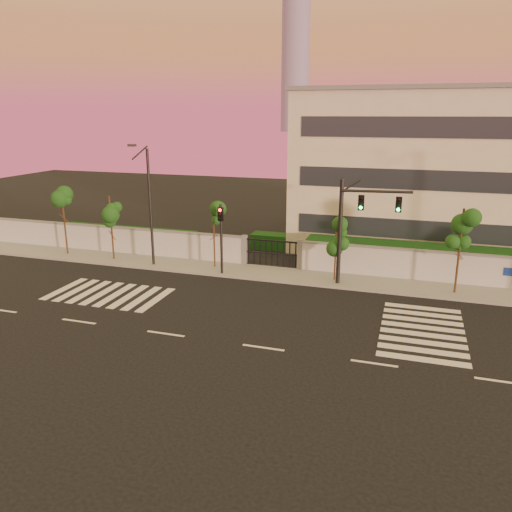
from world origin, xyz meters
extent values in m
plane|color=black|center=(0.00, 0.00, 0.00)|extent=(120.00, 120.00, 0.00)
cube|color=gray|center=(0.00, 10.50, 0.07)|extent=(60.00, 3.00, 0.15)
cube|color=#B0B2B7|center=(-17.50, 12.00, 1.00)|extent=(25.00, 0.30, 2.00)
cube|color=slate|center=(-17.50, 12.00, 2.06)|extent=(25.00, 0.36, 0.12)
cube|color=slate|center=(-5.00, 12.00, 1.10)|extent=(0.35, 0.35, 2.20)
cube|color=slate|center=(-1.00, 12.00, 1.10)|extent=(0.35, 0.35, 2.20)
cube|color=#103613|center=(9.00, 14.50, 0.90)|extent=(20.00, 2.00, 1.80)
cube|color=#103613|center=(-16.00, 14.50, 0.70)|extent=(12.00, 1.80, 1.40)
cube|color=#103613|center=(-3.00, 17.00, 0.60)|extent=(6.00, 1.50, 1.20)
cube|color=beige|center=(9.00, 22.00, 6.00)|extent=(24.00, 12.00, 12.00)
cube|color=#262D38|center=(9.00, 15.98, 2.50)|extent=(22.00, 0.08, 1.40)
cube|color=#262D38|center=(9.00, 15.98, 6.00)|extent=(22.00, 0.08, 1.40)
cube|color=#262D38|center=(9.00, 15.98, 9.50)|extent=(22.00, 0.08, 1.40)
cube|color=slate|center=(9.00, 22.00, 12.10)|extent=(24.40, 12.40, 0.30)
cylinder|color=slate|center=(-65.00, 280.00, 55.00)|extent=(16.00, 16.00, 110.00)
cube|color=silver|center=(-14.00, 4.00, 0.01)|extent=(0.50, 4.00, 0.02)
cube|color=silver|center=(-13.10, 4.00, 0.01)|extent=(0.50, 4.00, 0.02)
cube|color=silver|center=(-12.20, 4.00, 0.01)|extent=(0.50, 4.00, 0.02)
cube|color=silver|center=(-11.30, 4.00, 0.01)|extent=(0.50, 4.00, 0.02)
cube|color=silver|center=(-10.40, 4.00, 0.01)|extent=(0.50, 4.00, 0.02)
cube|color=silver|center=(-9.50, 4.00, 0.01)|extent=(0.50, 4.00, 0.02)
cube|color=silver|center=(-8.60, 4.00, 0.01)|extent=(0.50, 4.00, 0.02)
cube|color=silver|center=(-7.70, 4.00, 0.01)|extent=(0.50, 4.00, 0.02)
cube|color=silver|center=(7.00, 1.00, 0.01)|extent=(4.00, 0.50, 0.02)
cube|color=silver|center=(7.00, 1.90, 0.01)|extent=(4.00, 0.50, 0.02)
cube|color=silver|center=(7.00, 2.80, 0.01)|extent=(4.00, 0.50, 0.02)
cube|color=silver|center=(7.00, 3.70, 0.01)|extent=(4.00, 0.50, 0.02)
cube|color=silver|center=(7.00, 4.60, 0.01)|extent=(4.00, 0.50, 0.02)
cube|color=silver|center=(7.00, 5.50, 0.01)|extent=(4.00, 0.50, 0.02)
cube|color=silver|center=(7.00, 6.40, 0.01)|extent=(4.00, 0.50, 0.02)
cube|color=silver|center=(7.00, 7.30, 0.01)|extent=(4.00, 0.50, 0.02)
cube|color=silver|center=(-15.00, 0.00, 0.01)|extent=(2.00, 0.15, 0.01)
cube|color=silver|center=(-10.00, 0.00, 0.01)|extent=(2.00, 0.15, 0.01)
cube|color=silver|center=(-5.00, 0.00, 0.01)|extent=(2.00, 0.15, 0.01)
cube|color=silver|center=(0.00, 0.00, 0.01)|extent=(2.00, 0.15, 0.01)
cube|color=silver|center=(5.00, 0.00, 0.01)|extent=(2.00, 0.15, 0.01)
cube|color=silver|center=(10.00, 0.00, 0.01)|extent=(2.00, 0.15, 0.01)
cylinder|color=#382314|center=(-18.66, 10.41, 2.43)|extent=(0.13, 0.13, 4.87)
sphere|color=#134214|center=(-18.66, 10.41, 3.89)|extent=(1.20, 1.20, 1.20)
sphere|color=#134214|center=(-18.28, 10.63, 3.16)|extent=(0.91, 0.91, 0.91)
sphere|color=#134214|center=(-18.98, 10.25, 3.41)|extent=(0.87, 0.87, 0.87)
cylinder|color=#382314|center=(-14.50, 10.22, 2.39)|extent=(0.13, 0.13, 4.79)
sphere|color=#134214|center=(-14.50, 10.22, 3.83)|extent=(1.18, 1.18, 1.18)
sphere|color=#134214|center=(-14.12, 10.44, 3.11)|extent=(0.90, 0.90, 0.90)
sphere|color=#134214|center=(-14.82, 10.06, 3.35)|extent=(0.86, 0.86, 0.86)
cylinder|color=#382314|center=(-6.74, 10.69, 2.34)|extent=(0.11, 0.11, 4.69)
sphere|color=#134214|center=(-6.74, 10.69, 3.75)|extent=(0.98, 0.98, 0.98)
sphere|color=#134214|center=(-6.43, 10.87, 3.05)|extent=(0.75, 0.75, 0.75)
sphere|color=#134214|center=(-7.01, 10.56, 3.28)|extent=(0.71, 0.71, 0.71)
cylinder|color=#382314|center=(1.64, 10.33, 2.04)|extent=(0.11, 0.11, 4.08)
sphere|color=#134214|center=(1.64, 10.33, 3.26)|extent=(0.97, 0.97, 0.97)
sphere|color=#134214|center=(1.95, 10.51, 2.65)|extent=(0.74, 0.74, 0.74)
sphere|color=#134214|center=(1.38, 10.20, 2.86)|extent=(0.71, 0.71, 0.71)
cylinder|color=#382314|center=(8.83, 10.14, 2.60)|extent=(0.13, 0.13, 5.20)
sphere|color=#134214|center=(8.83, 10.14, 4.16)|extent=(1.22, 1.22, 1.22)
sphere|color=#134214|center=(9.22, 10.36, 3.38)|extent=(0.93, 0.93, 0.93)
sphere|color=#134214|center=(8.50, 9.97, 3.64)|extent=(0.88, 0.88, 0.88)
cylinder|color=black|center=(1.93, 9.76, 3.32)|extent=(0.26, 0.26, 6.65)
cylinder|color=black|center=(3.97, 9.76, 6.01)|extent=(4.06, 0.68, 0.17)
cube|color=black|center=(3.11, 9.71, 5.31)|extent=(0.38, 0.19, 0.97)
sphere|color=#0CF259|center=(3.11, 9.60, 5.01)|extent=(0.21, 0.21, 0.21)
cube|color=black|center=(5.25, 9.71, 5.31)|extent=(0.38, 0.19, 0.97)
sphere|color=#0CF259|center=(5.25, 9.60, 5.01)|extent=(0.21, 0.21, 0.21)
cylinder|color=black|center=(-5.72, 9.44, 2.39)|extent=(0.17, 0.17, 4.79)
cube|color=black|center=(-5.72, 9.39, 4.15)|extent=(0.37, 0.19, 0.96)
sphere|color=red|center=(-5.72, 9.28, 4.45)|extent=(0.21, 0.21, 0.21)
cylinder|color=black|center=(-11.06, 9.89, 4.08)|extent=(0.18, 0.18, 8.16)
cylinder|color=black|center=(-11.06, 8.97, 7.96)|extent=(0.10, 1.95, 0.79)
cube|color=#3F3F44|center=(-11.06, 8.05, 8.47)|extent=(0.51, 0.26, 0.15)
camera|label=1|loc=(5.97, -20.03, 10.39)|focal=35.00mm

